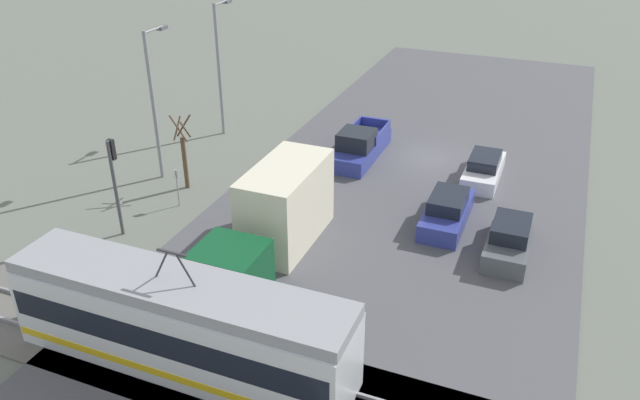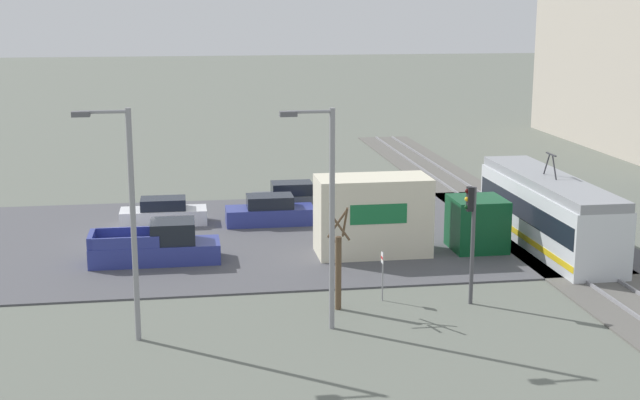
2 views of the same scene
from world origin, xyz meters
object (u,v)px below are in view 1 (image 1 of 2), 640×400
Objects in this scene: sedan_car_2 at (509,240)px; street_lamp_near_crossing at (220,61)px; street_tree at (184,155)px; box_truck at (274,219)px; pickup_truck at (360,146)px; sedan_car_0 at (484,169)px; street_lamp_mid_block at (154,95)px; light_rail_tram at (181,324)px; traffic_light_pole at (114,174)px; no_parking_sign at (177,184)px; sedan_car_1 at (447,211)px.

sedan_car_2 is 0.54× the size of street_lamp_near_crossing.
box_truck is at bearing 150.30° from street_tree.
pickup_truck is at bearing -136.34° from street_tree.
box_truck is at bearing 89.25° from pickup_truck.
sedan_car_0 is (-7.41, -11.13, -1.12)m from box_truck.
street_lamp_near_crossing is 1.02× the size of street_lamp_mid_block.
traffic_light_pole is (7.59, -6.43, 1.37)m from light_rail_tram.
street_lamp_mid_block is 4.04× the size of no_parking_sign.
street_lamp_mid_block is 5.20m from no_parking_sign.
street_lamp_near_crossing is (1.93, -13.03, 1.65)m from traffic_light_pole.
sedan_car_2 is at bearing -72.65° from sedan_car_0.
street_tree is at bearing -0.88° from sedan_car_2.
traffic_light_pole is at bearing -40.26° from light_rail_tram.
street_lamp_near_crossing is at bearing 177.23° from sedan_car_0.
traffic_light_pole is at bearing 25.08° from sedan_car_1.
light_rail_tram reaches higher than no_parking_sign.
sedan_car_0 is at bearing -159.75° from street_lamp_mid_block.
street_lamp_near_crossing reaches higher than no_parking_sign.
box_truck is 13.42m from sedan_car_0.
street_lamp_near_crossing is at bearing -73.68° from no_parking_sign.
street_tree is (7.44, 7.10, 1.10)m from pickup_truck.
no_parking_sign reaches higher than pickup_truck.
street_lamp_mid_block reaches higher than traffic_light_pole.
box_truck is 10.94m from street_lamp_mid_block.
street_lamp_mid_block is at bearing -28.02° from box_truck.
sedan_car_2 is 1.06× the size of street_tree.
light_rail_tram is at bearing 50.11° from sedan_car_2.
sedan_car_2 is 16.30m from no_parking_sign.
street_lamp_near_crossing reaches higher than box_truck.
street_lamp_mid_block is (18.98, -1.06, 3.95)m from sedan_car_2.
sedan_car_0 is at bearing -147.47° from no_parking_sign.
box_truck is at bearing 39.85° from sedan_car_1.
sedan_car_1 is 13.96m from street_tree.
pickup_truck is at bearing 178.98° from sedan_car_0.
pickup_truck is 1.25× the size of sedan_car_1.
no_parking_sign is (-0.91, -3.32, -1.87)m from traffic_light_pole.
sedan_car_1 is 0.57× the size of street_lamp_near_crossing.
no_parking_sign reaches higher than sedan_car_0.
sedan_car_2 is at bearing 157.11° from street_lamp_near_crossing.
traffic_light_pole reaches higher than box_truck.
box_truck is 2.16× the size of street_tree.
street_lamp_near_crossing is (9.53, -0.68, 3.96)m from pickup_truck.
sedan_car_0 is (-7.28, -18.64, -1.08)m from light_rail_tram.
no_parking_sign is at bearing 5.86° from sedan_car_2.
street_tree is (16.96, -0.26, 1.16)m from sedan_car_2.
street_lamp_near_crossing is (2.09, -7.78, 2.86)m from street_tree.
light_rail_tram reaches higher than sedan_car_0.
light_rail_tram is 18.79m from pickup_truck.
sedan_car_1 is at bearing -174.59° from street_tree.
light_rail_tram is 14.90m from sedan_car_2.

